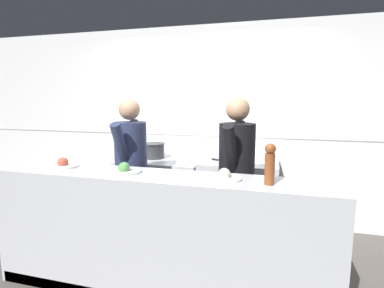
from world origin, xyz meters
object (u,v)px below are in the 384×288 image
plated_dish_main (63,165)px  plated_dish_dessert (224,177)px  chef_sous (236,176)px  plated_dish_appetiser (124,170)px  chefs_knife (221,161)px  chef_head_cook (131,168)px  stock_pot (154,150)px  pepper_mill (270,163)px  oven_range (162,192)px  mixing_bowl_steel (259,157)px

plated_dish_main → plated_dish_dessert: (1.47, -0.02, 0.00)m
plated_dish_dessert → chef_sous: size_ratio=0.16×
plated_dish_appetiser → plated_dish_dessert: 0.84m
chefs_knife → chef_head_cook: 1.07m
stock_pot → chef_head_cook: bearing=-85.4°
chefs_knife → pepper_mill: pepper_mill is taller
oven_range → pepper_mill: bearing=-45.5°
oven_range → plated_dish_dessert: (1.04, -1.35, 0.62)m
pepper_mill → chef_head_cook: 1.60m
oven_range → mixing_bowl_steel: bearing=3.7°
plated_dish_dessert → chefs_knife: bearing=101.2°
plated_dish_appetiser → chef_sous: 1.05m
plated_dish_main → plated_dish_dessert: same height
plated_dish_main → plated_dish_dessert: size_ratio=0.99×
oven_range → plated_dish_appetiser: (0.21, -1.37, 0.63)m
plated_dish_main → plated_dish_dessert: bearing=-0.8°
plated_dish_dessert → chef_head_cook: bearing=151.0°
chef_head_cook → stock_pot: bearing=93.5°
stock_pot → pepper_mill: pepper_mill is taller
stock_pot → chef_sous: 1.44m
chefs_knife → plated_dish_main: plated_dish_main is taller
pepper_mill → chef_sous: bearing=116.8°
oven_range → plated_dish_main: bearing=-107.8°
plated_dish_appetiser → chef_head_cook: 0.69m
plated_dish_dessert → pepper_mill: (0.33, -0.04, 0.14)m
plated_dish_main → mixing_bowl_steel: bearing=40.4°
mixing_bowl_steel → plated_dish_appetiser: 1.78m
chefs_knife → plated_dish_main: bearing=-134.2°
plated_dish_main → oven_range: bearing=72.2°
plated_dish_dessert → chef_head_cook: size_ratio=0.16×
mixing_bowl_steel → chef_head_cook: chef_head_cook is taller
plated_dish_main → pepper_mill: pepper_mill is taller
plated_dish_main → chef_sous: bearing=20.3°
mixing_bowl_steel → plated_dish_main: plated_dish_main is taller
oven_range → mixing_bowl_steel: mixing_bowl_steel is taller
chefs_knife → chef_sous: 0.75m
stock_pot → plated_dish_main: size_ratio=1.07×
plated_dish_dessert → chef_sous: 0.59m
stock_pot → plated_dish_appetiser: plated_dish_appetiser is taller
plated_dish_appetiser → pepper_mill: (1.17, -0.03, 0.13)m
plated_dish_main → chef_sous: size_ratio=0.16×
plated_dish_appetiser → chef_head_cook: size_ratio=0.17×
chefs_knife → plated_dish_dessert: 1.31m
stock_pot → pepper_mill: size_ratio=0.94×
oven_range → plated_dish_dessert: size_ratio=3.95×
mixing_bowl_steel → chefs_knife: (-0.44, -0.16, -0.05)m
chefs_knife → plated_dish_main: size_ratio=1.21×
oven_range → mixing_bowl_steel: 1.34m
plated_dish_dessert → plated_dish_main: bearing=179.2°
mixing_bowl_steel → chefs_knife: 0.47m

